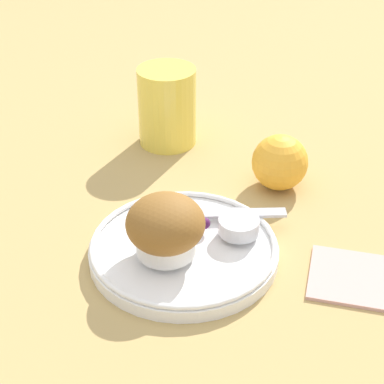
{
  "coord_description": "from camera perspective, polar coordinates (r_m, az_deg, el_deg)",
  "views": [
    {
      "loc": [
        0.15,
        -0.52,
        0.44
      ],
      "look_at": [
        0.01,
        0.04,
        0.06
      ],
      "focal_mm": 60.0,
      "sensor_mm": 36.0,
      "label": 1
    }
  ],
  "objects": [
    {
      "name": "cream_ramekin",
      "position": [
        0.69,
        4.19,
        -2.94
      ],
      "size": [
        0.04,
        0.04,
        0.02
      ],
      "color": "silver",
      "rests_on": "plate"
    },
    {
      "name": "butter_knife",
      "position": [
        0.72,
        1.75,
        -1.96
      ],
      "size": [
        0.17,
        0.06,
        0.0
      ],
      "rotation": [
        0.0,
        0.0,
        0.28
      ],
      "color": "#B7B7BC",
      "rests_on": "plate"
    },
    {
      "name": "berry_pair",
      "position": [
        0.7,
        0.59,
        -2.72
      ],
      "size": [
        0.03,
        0.01,
        0.01
      ],
      "color": "#4C194C",
      "rests_on": "plate"
    },
    {
      "name": "juice_glass",
      "position": [
        0.89,
        -2.23,
        7.61
      ],
      "size": [
        0.08,
        0.08,
        0.11
      ],
      "color": "#EAD14C",
      "rests_on": "ground_plane"
    },
    {
      "name": "plate",
      "position": [
        0.69,
        -0.78,
        -5.19
      ],
      "size": [
        0.2,
        0.2,
        0.02
      ],
      "color": "white",
      "rests_on": "ground_plane"
    },
    {
      "name": "ground_plane",
      "position": [
        0.7,
        -1.81,
        -5.57
      ],
      "size": [
        3.0,
        3.0,
        0.0
      ],
      "primitive_type": "plane",
      "color": "tan"
    },
    {
      "name": "muffin",
      "position": [
        0.65,
        -1.98,
        -3.2
      ],
      "size": [
        0.08,
        0.08,
        0.06
      ],
      "color": "silver",
      "rests_on": "plate"
    },
    {
      "name": "orange_fruit",
      "position": [
        0.8,
        7.81,
        2.63
      ],
      "size": [
        0.07,
        0.07,
        0.07
      ],
      "color": "#F4A82D",
      "rests_on": "ground_plane"
    }
  ]
}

